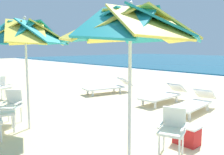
% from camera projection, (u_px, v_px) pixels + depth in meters
% --- Properties ---
extents(ground_plane, '(80.00, 80.00, 0.00)m').
position_uv_depth(ground_plane, '(222.00, 129.00, 5.73)').
color(ground_plane, beige).
extents(beach_umbrella_0, '(2.09, 2.09, 2.61)m').
position_uv_depth(beach_umbrella_0, '(130.00, 27.00, 3.42)').
color(beach_umbrella_0, silver).
rests_on(beach_umbrella_0, ground).
extents(plastic_chair_0, '(0.57, 0.59, 0.87)m').
position_uv_depth(plastic_chair_0, '(172.00, 128.00, 4.34)').
color(plastic_chair_0, white).
rests_on(plastic_chair_0, ground).
extents(beach_umbrella_1, '(2.07, 2.07, 2.67)m').
position_uv_depth(beach_umbrella_1, '(25.00, 34.00, 5.50)').
color(beach_umbrella_1, silver).
rests_on(beach_umbrella_1, ground).
extents(plastic_chair_2, '(0.63, 0.63, 0.87)m').
position_uv_depth(plastic_chair_2, '(12.00, 104.00, 6.15)').
color(plastic_chair_2, white).
rests_on(plastic_chair_2, ground).
extents(plastic_chair_3, '(0.54, 0.56, 0.87)m').
position_uv_depth(plastic_chair_3, '(1.00, 111.00, 5.49)').
color(plastic_chair_3, white).
rests_on(plastic_chair_3, ground).
extents(plastic_chair_4, '(0.55, 0.52, 0.87)m').
position_uv_depth(plastic_chair_4, '(2.00, 86.00, 8.99)').
color(plastic_chair_4, white).
rests_on(plastic_chair_4, ground).
extents(sun_lounger_1, '(0.79, 2.19, 0.62)m').
position_uv_depth(sun_lounger_1, '(194.00, 103.00, 7.20)').
color(sun_lounger_1, white).
rests_on(sun_lounger_1, ground).
extents(sun_lounger_2, '(0.65, 2.15, 0.62)m').
position_uv_depth(sun_lounger_2, '(164.00, 95.00, 8.42)').
color(sun_lounger_2, white).
rests_on(sun_lounger_2, ground).
extents(sun_lounger_3, '(1.11, 2.23, 0.62)m').
position_uv_depth(sun_lounger_3, '(108.00, 87.00, 10.16)').
color(sun_lounger_3, white).
rests_on(sun_lounger_3, ground).
extents(cooler_box, '(0.50, 0.34, 0.40)m').
position_uv_depth(cooler_box, '(187.00, 135.00, 4.83)').
color(cooler_box, red).
rests_on(cooler_box, ground).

